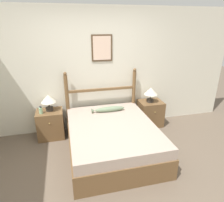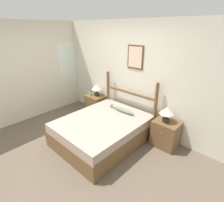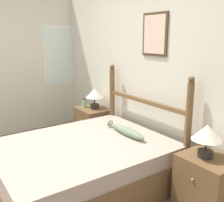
{
  "view_description": "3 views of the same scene",
  "coord_description": "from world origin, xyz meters",
  "px_view_note": "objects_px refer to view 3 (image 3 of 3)",
  "views": [
    {
      "loc": [
        -0.58,
        -2.37,
        2.21
      ],
      "look_at": [
        0.24,
        0.96,
        0.87
      ],
      "focal_mm": 32.0,
      "sensor_mm": 36.0,
      "label": 1
    },
    {
      "loc": [
        2.57,
        -1.63,
        2.38
      ],
      "look_at": [
        0.11,
        1.02,
        0.84
      ],
      "focal_mm": 28.0,
      "sensor_mm": 36.0,
      "label": 2
    },
    {
      "loc": [
        2.64,
        -0.66,
        1.72
      ],
      "look_at": [
        0.21,
        1.05,
        0.99
      ],
      "focal_mm": 42.0,
      "sensor_mm": 36.0,
      "label": 3
    }
  ],
  "objects_px": {
    "bottle": "(84,103)",
    "table_lamp_right": "(207,135)",
    "nightstand_right": "(206,184)",
    "table_lamp_left": "(95,94)",
    "bed": "(83,165)",
    "nightstand_left": "(93,125)",
    "fish_pillow": "(126,131)"
  },
  "relations": [
    {
      "from": "table_lamp_right",
      "to": "fish_pillow",
      "type": "distance_m",
      "value": 1.04
    },
    {
      "from": "nightstand_right",
      "to": "fish_pillow",
      "type": "bearing_deg",
      "value": -168.07
    },
    {
      "from": "bed",
      "to": "nightstand_right",
      "type": "relative_size",
      "value": 3.34
    },
    {
      "from": "nightstand_right",
      "to": "fish_pillow",
      "type": "distance_m",
      "value": 1.09
    },
    {
      "from": "nightstand_left",
      "to": "table_lamp_left",
      "type": "bearing_deg",
      "value": 74.34
    },
    {
      "from": "nightstand_right",
      "to": "bottle",
      "type": "relative_size",
      "value": 3.52
    },
    {
      "from": "bed",
      "to": "nightstand_right",
      "type": "distance_m",
      "value": 1.36
    },
    {
      "from": "bed",
      "to": "nightstand_left",
      "type": "xyz_separation_m",
      "value": [
        -1.1,
        0.79,
        0.02
      ]
    },
    {
      "from": "table_lamp_right",
      "to": "bottle",
      "type": "bearing_deg",
      "value": -178.53
    },
    {
      "from": "nightstand_right",
      "to": "table_lamp_left",
      "type": "distance_m",
      "value": 2.25
    },
    {
      "from": "table_lamp_left",
      "to": "nightstand_right",
      "type": "bearing_deg",
      "value": -1.0
    },
    {
      "from": "fish_pillow",
      "to": "table_lamp_right",
      "type": "bearing_deg",
      "value": 11.46
    },
    {
      "from": "bed",
      "to": "fish_pillow",
      "type": "distance_m",
      "value": 0.66
    },
    {
      "from": "nightstand_left",
      "to": "nightstand_right",
      "type": "relative_size",
      "value": 1.0
    },
    {
      "from": "nightstand_right",
      "to": "table_lamp_right",
      "type": "xyz_separation_m",
      "value": [
        -0.03,
        -0.02,
        0.52
      ]
    },
    {
      "from": "table_lamp_right",
      "to": "bottle",
      "type": "xyz_separation_m",
      "value": [
        -2.31,
        -0.06,
        -0.16
      ]
    },
    {
      "from": "table_lamp_right",
      "to": "bottle",
      "type": "height_order",
      "value": "table_lamp_right"
    },
    {
      "from": "bed",
      "to": "table_lamp_right",
      "type": "xyz_separation_m",
      "value": [
        1.07,
        0.78,
        0.54
      ]
    },
    {
      "from": "bed",
      "to": "bottle",
      "type": "xyz_separation_m",
      "value": [
        -1.24,
        0.72,
        0.38
      ]
    },
    {
      "from": "nightstand_left",
      "to": "table_lamp_left",
      "type": "height_order",
      "value": "table_lamp_left"
    },
    {
      "from": "bed",
      "to": "bottle",
      "type": "distance_m",
      "value": 1.49
    },
    {
      "from": "bottle",
      "to": "table_lamp_right",
      "type": "bearing_deg",
      "value": 1.47
    },
    {
      "from": "nightstand_left",
      "to": "fish_pillow",
      "type": "xyz_separation_m",
      "value": [
        1.17,
        -0.22,
        0.3
      ]
    },
    {
      "from": "bed",
      "to": "table_lamp_left",
      "type": "relative_size",
      "value": 5.81
    },
    {
      "from": "bed",
      "to": "nightstand_right",
      "type": "height_order",
      "value": "nightstand_right"
    },
    {
      "from": "nightstand_right",
      "to": "table_lamp_right",
      "type": "distance_m",
      "value": 0.52
    },
    {
      "from": "bed",
      "to": "table_lamp_right",
      "type": "distance_m",
      "value": 1.43
    },
    {
      "from": "nightstand_right",
      "to": "bottle",
      "type": "xyz_separation_m",
      "value": [
        -2.34,
        -0.07,
        0.36
      ]
    },
    {
      "from": "nightstand_right",
      "to": "fish_pillow",
      "type": "height_order",
      "value": "fish_pillow"
    },
    {
      "from": "bed",
      "to": "table_lamp_left",
      "type": "distance_m",
      "value": 1.47
    },
    {
      "from": "fish_pillow",
      "to": "table_lamp_left",
      "type": "bearing_deg",
      "value": 167.57
    },
    {
      "from": "table_lamp_right",
      "to": "table_lamp_left",
      "type": "bearing_deg",
      "value": 178.58
    }
  ]
}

